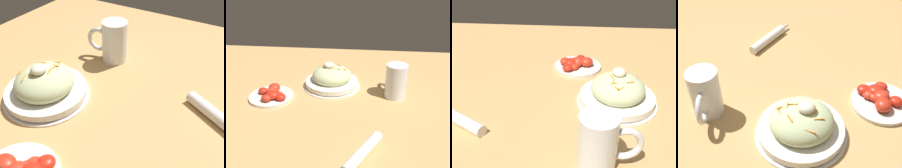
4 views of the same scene
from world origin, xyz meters
TOP-DOWN VIEW (x-y plane):
  - ground_plane at (0.00, 0.00)m, footprint 1.43×1.43m
  - salad_plate at (-0.01, -0.22)m, footprint 0.24×0.24m
  - beer_mug at (-0.27, -0.16)m, footprint 0.08×0.14m
  - napkin_roll at (-0.15, 0.20)m, footprint 0.12×0.20m
  - tomato_plate at (0.21, -0.09)m, footprint 0.17×0.17m

SIDE VIEW (x-z plane):
  - ground_plane at x=0.00m, z-range 0.00..0.00m
  - napkin_roll at x=-0.15m, z-range 0.00..0.03m
  - tomato_plate at x=0.21m, z-range -0.01..0.04m
  - salad_plate at x=-0.01m, z-range -0.02..0.09m
  - beer_mug at x=-0.27m, z-range -0.01..0.13m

